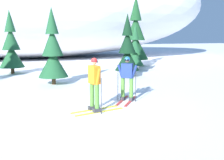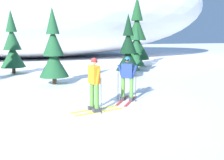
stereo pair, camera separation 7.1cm
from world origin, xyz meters
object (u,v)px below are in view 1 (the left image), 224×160
Objects in this scene: skier_navy_jacket at (127,78)px; pine_tree_center at (53,53)px; skier_orange_jacket at (95,83)px; pine_tree_right at (135,51)px; pine_tree_far_right at (135,37)px; pine_tree_center_left at (11,47)px; pine_tree_center_right at (127,51)px.

pine_tree_center reaches higher than skier_navy_jacket.
pine_tree_right is at bearing 58.10° from skier_orange_jacket.
pine_tree_far_right is (5.32, 10.65, 1.47)m from skier_navy_jacket.
pine_tree_center_left is 8.59m from pine_tree_right.
skier_orange_jacket is 11.12m from pine_tree_right.
pine_tree_right is at bearing 31.00° from pine_tree_center.
pine_tree_center_left is (-4.26, 9.49, 0.85)m from skier_navy_jacket.
pine_tree_center_left is 1.09× the size of pine_tree_center_right.
pine_tree_right is 2.63m from pine_tree_far_right.
skier_orange_jacket is 10.85m from pine_tree_center_left.
pine_tree_center_left is at bearing -173.08° from pine_tree_far_right.
pine_tree_far_right reaches higher than pine_tree_center.
pine_tree_far_right is at bearing 63.45° from skier_navy_jacket.
skier_orange_jacket is at bearing -121.23° from pine_tree_center_right.
pine_tree_center_right is at bearing 58.77° from skier_orange_jacket.
skier_orange_jacket reaches higher than skier_navy_jacket.
pine_tree_far_right reaches higher than skier_navy_jacket.
pine_tree_center is at bearing -67.50° from pine_tree_center_left.
pine_tree_far_right is (1.06, 2.21, 0.96)m from pine_tree_right.
pine_tree_center_left is 7.71m from pine_tree_center_right.
pine_tree_center_left is 9.67m from pine_tree_far_right.
skier_navy_jacket is at bearing -113.31° from pine_tree_center_right.
pine_tree_center is at bearing -149.00° from pine_tree_right.
pine_tree_center_right is 1.14× the size of pine_tree_right.
pine_tree_far_right is at bearing 59.26° from skier_orange_jacket.
pine_tree_right is (5.87, 9.44, 0.45)m from skier_orange_jacket.
pine_tree_far_right is (9.58, 1.16, 0.62)m from pine_tree_center_left.
skier_navy_jacket is 6.25m from pine_tree_center_right.
pine_tree_center_right is 5.77m from pine_tree_far_right.
pine_tree_right reaches higher than skier_navy_jacket.
pine_tree_center_right is 3.28m from pine_tree_right.
skier_orange_jacket is 1.07× the size of skier_navy_jacket.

